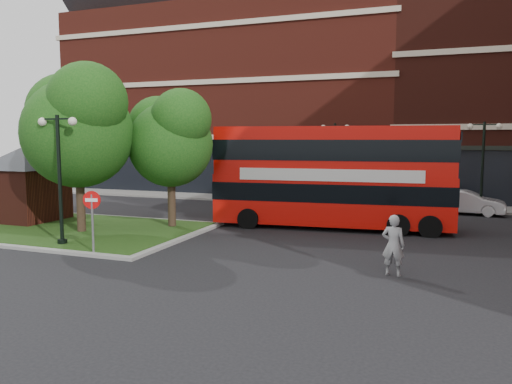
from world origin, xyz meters
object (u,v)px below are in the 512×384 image
at_px(woman, 393,245).
at_px(bus, 332,170).
at_px(car_silver, 317,193).
at_px(car_white, 466,202).

bearing_deg(woman, bus, -61.41).
distance_m(car_silver, car_white, 8.79).
bearing_deg(bus, car_silver, 102.25).
xyz_separation_m(car_silver, car_white, (8.66, -1.50, -0.05)).
xyz_separation_m(bus, woman, (3.46, -7.33, -1.75)).
relative_size(woman, car_silver, 0.46).
relative_size(bus, woman, 5.84).
xyz_separation_m(bus, car_white, (6.07, 6.61, -2.03)).
height_order(car_silver, car_white, car_silver).
bearing_deg(car_silver, car_white, -95.57).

